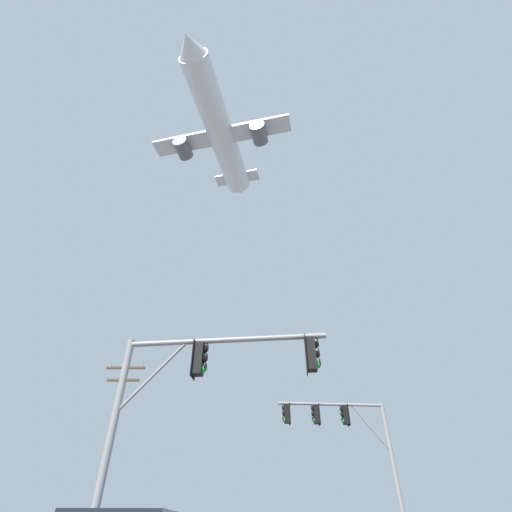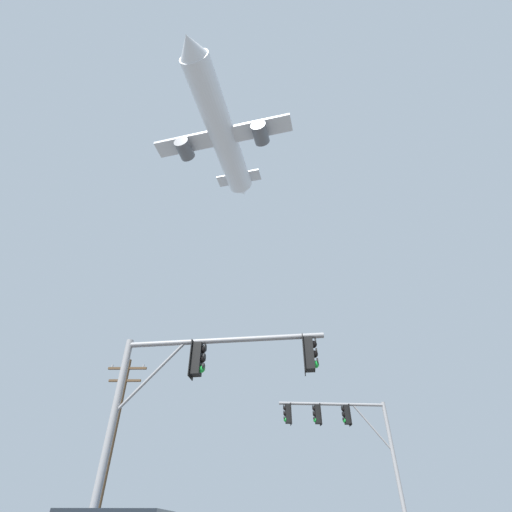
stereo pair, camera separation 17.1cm
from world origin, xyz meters
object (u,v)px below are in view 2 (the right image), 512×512
Objects in this scene: signal_pole_near at (192,387)px; utility_pole at (112,440)px; signal_pole_far at (348,433)px; airplane at (221,131)px.

utility_pole reaches higher than signal_pole_near.
signal_pole_near is 12.08m from utility_pole.
signal_pole_near is at bearing -61.42° from utility_pole.
signal_pole_far is at bearing -1.21° from utility_pole.
signal_pole_far is 0.73× the size of utility_pole.
signal_pole_far is 46.45m from airplane.
airplane reaches higher than utility_pole.
airplane is at bearing 80.66° from utility_pole.
signal_pole_near is 49.99m from airplane.
airplane is (-10.06, 12.35, 43.63)m from signal_pole_far.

